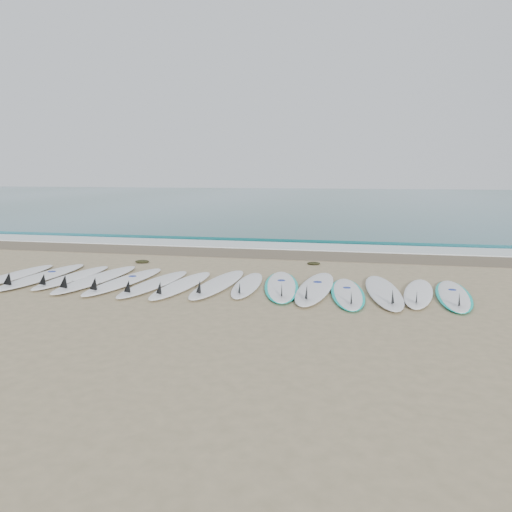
# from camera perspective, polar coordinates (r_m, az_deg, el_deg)

# --- Properties ---
(ground) EXTENTS (120.00, 120.00, 0.00)m
(ground) POSITION_cam_1_polar(r_m,az_deg,el_deg) (9.81, -4.49, -3.49)
(ground) COLOR #9C8965
(ocean) EXTENTS (120.00, 55.00, 0.03)m
(ocean) POSITION_cam_1_polar(r_m,az_deg,el_deg) (41.81, 8.32, 6.43)
(ocean) COLOR #1B585F
(ocean) RESTS_ON ground
(wet_sand_band) EXTENTS (120.00, 1.80, 0.01)m
(wet_sand_band) POSITION_cam_1_polar(r_m,az_deg,el_deg) (13.72, 0.37, 0.30)
(wet_sand_band) COLOR brown
(wet_sand_band) RESTS_ON ground
(foam_band) EXTENTS (120.00, 1.40, 0.04)m
(foam_band) POSITION_cam_1_polar(r_m,az_deg,el_deg) (15.08, 1.45, 1.19)
(foam_band) COLOR silver
(foam_band) RESTS_ON ground
(wave_crest) EXTENTS (120.00, 1.00, 0.10)m
(wave_crest) POSITION_cam_1_polar(r_m,az_deg,el_deg) (16.53, 2.40, 2.03)
(wave_crest) COLOR #1B585F
(wave_crest) RESTS_ON ground
(surfboard_0) EXTENTS (0.57, 2.67, 0.34)m
(surfboard_0) POSITION_cam_1_polar(r_m,az_deg,el_deg) (11.63, -26.29, -2.11)
(surfboard_0) COLOR white
(surfboard_0) RESTS_ON ground
(surfboard_1) EXTENTS (0.65, 2.86, 0.36)m
(surfboard_1) POSITION_cam_1_polar(r_m,az_deg,el_deg) (11.34, -23.34, -2.15)
(surfboard_1) COLOR white
(surfboard_1) RESTS_ON ground
(surfboard_2) EXTENTS (0.67, 2.56, 0.32)m
(surfboard_2) POSITION_cam_1_polar(r_m,az_deg,el_deg) (11.05, -20.38, -2.29)
(surfboard_2) COLOR white
(surfboard_2) RESTS_ON ground
(surfboard_3) EXTENTS (0.80, 2.91, 0.37)m
(surfboard_3) POSITION_cam_1_polar(r_m,az_deg,el_deg) (10.68, -17.90, -2.51)
(surfboard_3) COLOR white
(surfboard_3) RESTS_ON ground
(surfboard_4) EXTENTS (0.86, 2.79, 0.35)m
(surfboard_4) POSITION_cam_1_polar(r_m,az_deg,el_deg) (10.32, -14.95, -2.79)
(surfboard_4) COLOR white
(surfboard_4) RESTS_ON ground
(surfboard_5) EXTENTS (0.82, 2.63, 0.33)m
(surfboard_5) POSITION_cam_1_polar(r_m,az_deg,el_deg) (9.98, -11.69, -3.11)
(surfboard_5) COLOR white
(surfboard_5) RESTS_ON ground
(surfboard_6) EXTENTS (0.73, 2.61, 0.33)m
(surfboard_6) POSITION_cam_1_polar(r_m,az_deg,el_deg) (9.77, -8.61, -3.28)
(surfboard_6) COLOR white
(surfboard_6) RESTS_ON ground
(surfboard_7) EXTENTS (0.75, 2.77, 0.35)m
(surfboard_7) POSITION_cam_1_polar(r_m,az_deg,el_deg) (9.77, -4.45, -3.18)
(surfboard_7) COLOR white
(surfboard_7) RESTS_ON ground
(surfboard_8) EXTENTS (0.61, 2.34, 0.30)m
(surfboard_8) POSITION_cam_1_polar(r_m,az_deg,el_deg) (9.70, -1.04, -3.31)
(surfboard_8) COLOR white
(surfboard_8) RESTS_ON ground
(surfboard_9) EXTENTS (1.09, 2.79, 0.34)m
(surfboard_9) POSITION_cam_1_polar(r_m,az_deg,el_deg) (9.63, 2.92, -3.42)
(surfboard_9) COLOR white
(surfboard_9) RESTS_ON ground
(surfboard_10) EXTENTS (0.75, 2.92, 0.37)m
(surfboard_10) POSITION_cam_1_polar(r_m,az_deg,el_deg) (9.46, 6.74, -3.63)
(surfboard_10) COLOR white
(surfboard_10) RESTS_ON ground
(surfboard_11) EXTENTS (0.82, 2.52, 0.31)m
(surfboard_11) POSITION_cam_1_polar(r_m,az_deg,el_deg) (9.21, 10.44, -4.19)
(surfboard_11) COLOR white
(surfboard_11) RESTS_ON ground
(surfboard_12) EXTENTS (0.86, 2.83, 0.36)m
(surfboard_12) POSITION_cam_1_polar(r_m,az_deg,el_deg) (9.39, 14.42, -3.97)
(surfboard_12) COLOR silver
(surfboard_12) RESTS_ON ground
(surfboard_13) EXTENTS (0.84, 2.46, 0.31)m
(surfboard_13) POSITION_cam_1_polar(r_m,az_deg,el_deg) (9.50, 18.06, -4.04)
(surfboard_13) COLOR white
(surfboard_13) RESTS_ON ground
(surfboard_14) EXTENTS (0.78, 2.52, 0.32)m
(surfboard_14) POSITION_cam_1_polar(r_m,az_deg,el_deg) (9.58, 21.65, -4.18)
(surfboard_14) COLOR white
(surfboard_14) RESTS_ON ground
(seaweed_near) EXTENTS (0.35, 0.28, 0.07)m
(seaweed_near) POSITION_cam_1_polar(r_m,az_deg,el_deg) (12.63, -12.88, -0.61)
(seaweed_near) COLOR black
(seaweed_near) RESTS_ON ground
(seaweed_far) EXTENTS (0.32, 0.25, 0.06)m
(seaweed_far) POSITION_cam_1_polar(r_m,az_deg,el_deg) (12.16, 6.61, -0.83)
(seaweed_far) COLOR black
(seaweed_far) RESTS_ON ground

